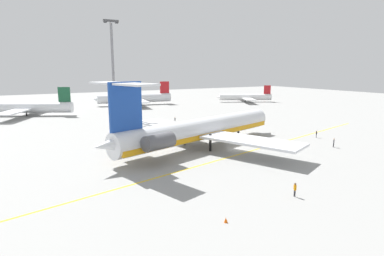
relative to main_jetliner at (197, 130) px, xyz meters
The scene contains 12 objects.
ground 8.73m from the main_jetliner, 40.83° to the right, with size 335.64×335.64×0.00m, color gray.
main_jetliner is the anchor object (origin of this frame).
airliner_far_left 72.01m from the main_jetliner, 113.78° to the left, with size 30.10×30.43×9.56m.
airliner_mid_left 79.68m from the main_jetliner, 80.43° to the left, with size 33.27×33.01×9.94m.
airliner_mid_right 91.56m from the main_jetliner, 46.04° to the left, with size 24.42×24.68×7.75m.
ground_crew_near_nose 27.24m from the main_jetliner, 93.58° to the right, with size 0.29×0.45×1.78m.
ground_crew_near_tail 29.64m from the main_jetliner, 72.58° to the left, with size 0.35×0.35×1.80m.
ground_crew_portside 29.25m from the main_jetliner, ahead, with size 0.38×0.27×1.68m.
ground_crew_starboard 27.59m from the main_jetliner, 28.06° to the right, with size 0.46×0.29×1.83m.
safety_cone_nose 31.43m from the main_jetliner, 114.56° to the right, with size 0.40×0.40×0.55m, color #EA590F.
taxiway_centreline 9.58m from the main_jetliner, 81.84° to the right, with size 105.05×0.36×0.01m, color gold.
light_mast 35.13m from the main_jetliner, 102.90° to the left, with size 4.00×0.70×28.11m.
Camera 1 is at (-36.67, -47.94, 15.60)m, focal length 29.58 mm.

